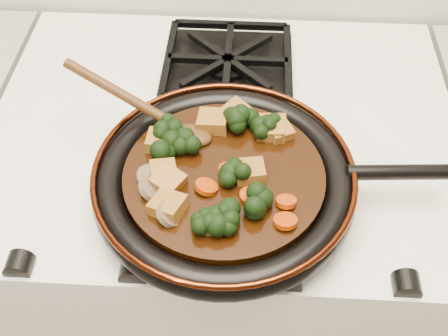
{
  "coord_description": "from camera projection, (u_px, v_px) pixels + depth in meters",
  "views": [
    {
      "loc": [
        0.04,
        1.04,
        1.54
      ],
      "look_at": [
        0.01,
        1.54,
        0.97
      ],
      "focal_mm": 45.0,
      "sensor_mm": 36.0,
      "label": 1
    }
  ],
  "objects": [
    {
      "name": "stove",
      "position": [
        223.0,
        269.0,
        1.25
      ],
      "size": [
        0.76,
        0.6,
        0.9
      ],
      "primitive_type": "cube",
      "color": "white",
      "rests_on": "ground"
    },
    {
      "name": "burner_grate_front",
      "position": [
        217.0,
        187.0,
        0.81
      ],
      "size": [
        0.23,
        0.23,
        0.03
      ],
      "primitive_type": null,
      "color": "black",
      "rests_on": "stove"
    },
    {
      "name": "burner_grate_back",
      "position": [
        228.0,
        64.0,
        0.99
      ],
      "size": [
        0.23,
        0.23,
        0.03
      ],
      "primitive_type": null,
      "color": "black",
      "rests_on": "stove"
    },
    {
      "name": "skillet",
      "position": [
        225.0,
        180.0,
        0.78
      ],
      "size": [
        0.49,
        0.36,
        0.05
      ],
      "rotation": [
        0.0,
        0.0,
        0.07
      ],
      "color": "black",
      "rests_on": "burner_grate_front"
    },
    {
      "name": "braising_sauce",
      "position": [
        224.0,
        178.0,
        0.77
      ],
      "size": [
        0.28,
        0.28,
        0.02
      ],
      "primitive_type": "cylinder",
      "color": "black",
      "rests_on": "skillet"
    },
    {
      "name": "tofu_cube_0",
      "position": [
        236.0,
        114.0,
        0.83
      ],
      "size": [
        0.05,
        0.06,
        0.03
      ],
      "primitive_type": "cube",
      "rotation": [
        0.11,
        -0.11,
        0.85
      ],
      "color": "#936122",
      "rests_on": "braising_sauce"
    },
    {
      "name": "tofu_cube_1",
      "position": [
        213.0,
        122.0,
        0.82
      ],
      "size": [
        0.05,
        0.04,
        0.03
      ],
      "primitive_type": "cube",
      "rotation": [
        0.03,
        0.08,
        3.06
      ],
      "color": "#936122",
      "rests_on": "braising_sauce"
    },
    {
      "name": "tofu_cube_2",
      "position": [
        272.0,
        129.0,
        0.81
      ],
      "size": [
        0.04,
        0.04,
        0.03
      ],
      "primitive_type": "cube",
      "rotation": [
        -0.02,
        0.1,
        3.09
      ],
      "color": "#936122",
      "rests_on": "braising_sauce"
    },
    {
      "name": "tofu_cube_3",
      "position": [
        163.0,
        173.0,
        0.76
      ],
      "size": [
        0.04,
        0.04,
        0.02
      ],
      "primitive_type": "cube",
      "rotation": [
        0.05,
        0.09,
        0.27
      ],
      "color": "#936122",
      "rests_on": "braising_sauce"
    },
    {
      "name": "tofu_cube_4",
      "position": [
        168.0,
        206.0,
        0.72
      ],
      "size": [
        0.05,
        0.05,
        0.03
      ],
      "primitive_type": "cube",
      "rotation": [
        -0.12,
        0.07,
        1.16
      ],
      "color": "#936122",
      "rests_on": "braising_sauce"
    },
    {
      "name": "tofu_cube_5",
      "position": [
        168.0,
        182.0,
        0.74
      ],
      "size": [
        0.05,
        0.05,
        0.03
      ],
      "primitive_type": "cube",
      "rotation": [
        0.1,
        -0.06,
        1.0
      ],
      "color": "#936122",
      "rests_on": "braising_sauce"
    },
    {
      "name": "tofu_cube_6",
      "position": [
        250.0,
        172.0,
        0.76
      ],
      "size": [
        0.04,
        0.04,
        0.02
      ],
      "primitive_type": "cube",
      "rotation": [
        -0.02,
        0.08,
        1.72
      ],
      "color": "#936122",
      "rests_on": "braising_sauce"
    },
    {
      "name": "tofu_cube_7",
      "position": [
        161.0,
        142.0,
        0.79
      ],
      "size": [
        0.04,
        0.04,
        0.03
      ],
      "primitive_type": "cube",
      "rotation": [
        0.08,
        0.04,
        1.52
      ],
      "color": "#936122",
      "rests_on": "braising_sauce"
    },
    {
      "name": "tofu_cube_8",
      "position": [
        279.0,
        131.0,
        0.81
      ],
      "size": [
        0.05,
        0.05,
        0.02
      ],
      "primitive_type": "cube",
      "rotation": [
        0.03,
        -0.06,
        2.05
      ],
      "color": "#936122",
      "rests_on": "braising_sauce"
    },
    {
      "name": "broccoli_floret_0",
      "position": [
        241.0,
        119.0,
        0.81
      ],
      "size": [
        0.07,
        0.07,
        0.07
      ],
      "primitive_type": null,
      "rotation": [
        -0.19,
        -0.14,
        1.74
      ],
      "color": "black",
      "rests_on": "braising_sauce"
    },
    {
      "name": "broccoli_floret_1",
      "position": [
        172.0,
        133.0,
        0.8
      ],
      "size": [
        0.07,
        0.08,
        0.06
      ],
      "primitive_type": null,
      "rotation": [
        0.04,
        -0.02,
        0.29
      ],
      "color": "black",
      "rests_on": "braising_sauce"
    },
    {
      "name": "broccoli_floret_2",
      "position": [
        224.0,
        219.0,
        0.7
      ],
      "size": [
        0.09,
        0.09,
        0.07
      ],
      "primitive_type": null,
      "rotation": [
        -0.24,
        -0.06,
        0.65
      ],
      "color": "black",
      "rests_on": "braising_sauce"
    },
    {
      "name": "broccoli_floret_3",
      "position": [
        190.0,
        142.0,
        0.79
      ],
      "size": [
        0.07,
        0.07,
        0.07
      ],
      "primitive_type": null,
      "rotation": [
        -0.12,
        -0.14,
        1.7
      ],
      "color": "black",
      "rests_on": "braising_sauce"
    },
    {
      "name": "broccoli_floret_4",
      "position": [
        234.0,
        175.0,
        0.75
      ],
      "size": [
        0.09,
        0.09,
        0.06
      ],
      "primitive_type": null,
      "rotation": [
        0.07,
        -0.19,
        0.79
      ],
      "color": "black",
      "rests_on": "braising_sauce"
    },
    {
      "name": "broccoli_floret_5",
      "position": [
        209.0,
        228.0,
        0.69
      ],
      "size": [
        0.09,
        0.09,
        0.06
      ],
      "primitive_type": null,
      "rotation": [
        -0.01,
        0.25,
        0.75
      ],
      "color": "black",
      "rests_on": "braising_sauce"
    },
    {
      "name": "broccoli_floret_6",
      "position": [
        171.0,
        149.0,
        0.78
      ],
      "size": [
        0.07,
        0.08,
        0.06
      ],
      "primitive_type": null,
      "rotation": [
        0.06,
        -0.24,
        1.4
      ],
      "color": "black",
      "rests_on": "braising_sauce"
    },
    {
      "name": "broccoli_floret_7",
      "position": [
        253.0,
        204.0,
        0.72
      ],
      "size": [
        0.09,
        0.09,
        0.07
      ],
      "primitive_type": null,
      "rotation": [
        -0.14,
        -0.23,
        2.39
      ],
      "color": "black",
      "rests_on": "braising_sauce"
    },
    {
      "name": "broccoli_floret_8",
      "position": [
        234.0,
        121.0,
        0.81
      ],
      "size": [
        0.07,
        0.08,
        0.07
      ],
      "primitive_type": null,
      "rotation": [
        -0.15,
        0.24,
        1.39
      ],
      "color": "black",
      "rests_on": "braising_sauce"
    },
    {
      "name": "broccoli_floret_9",
      "position": [
        266.0,
        130.0,
        0.81
      ],
      "size": [
        0.07,
        0.07,
        0.06
      ],
      "primitive_type": null,
      "rotation": [
        0.03,
        -0.16,
        1.76
      ],
      "color": "black",
      "rests_on": "braising_sauce"
    },
    {
      "name": "carrot_coin_0",
      "position": [
        229.0,
        171.0,
        0.76
      ],
      "size": [
        0.03,
        0.03,
        0.02
      ],
      "primitive_type": "cylinder",
      "rotation": [
        -0.13,
        0.15,
        0.0
      ],
      "color": "#A53104",
      "rests_on": "braising_sauce"
    },
    {
      "name": "carrot_coin_1",
      "position": [
        285.0,
        221.0,
        0.71
      ],
      "size": [
        0.03,
        0.03,
        0.02
      ],
      "primitive_type": "cylinder",
      "rotation": [
        -0.26,
        -0.04,
        0.0
      ],
      "color": "#A53104",
      "rests_on": "braising_sauce"
    },
    {
      "name": "carrot_coin_2",
      "position": [
        206.0,
        187.0,
        0.74
      ],
      "size": [
        0.03,
        0.03,
        0.02
      ],
      "primitive_type": "cylinder",
      "rotation": [
        -0.23,
        0.27,
        0.0
      ],
      "color": "#A53104",
      "rests_on": "braising_sauce"
    },
    {
      "name": "carrot_coin_3",
      "position": [
        286.0,
        202.0,
        0.73
      ],
      "size": [
        0.03,
        0.03,
        0.02
      ],
      "primitive_type": "cylinder",
      "rotation": [
        -0.32,
        -0.02,
        0.0
      ],
      "color": "#A53104",
      "rests_on": "braising_sauce"
    },
    {
      "name": "carrot_coin_4",
      "position": [
        249.0,
        196.0,
        0.73
      ],
      "size": [
        0.03,
        0.03,
        0.01
      ],
      "primitive_type": "cylinder",
      "rotation": [
        0.02,
        0.06,
        0.0
      ],
      "color": "#A53104",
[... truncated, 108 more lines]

